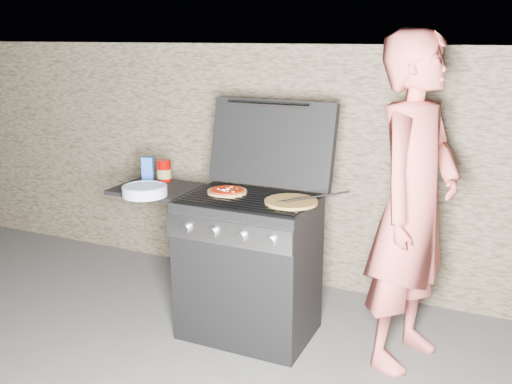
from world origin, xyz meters
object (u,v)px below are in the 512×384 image
at_px(sauce_jar, 164,170).
at_px(person, 413,204).
at_px(gas_grill, 214,261).
at_px(pizza_topped, 227,191).

xyz_separation_m(sauce_jar, person, (1.66, -0.03, -0.03)).
height_order(gas_grill, person, person).
bearing_deg(pizza_topped, person, 4.92).
bearing_deg(gas_grill, person, 5.99).
bearing_deg(pizza_topped, sauce_jar, 166.96).
distance_m(gas_grill, sauce_jar, 0.71).
bearing_deg(person, gas_grill, 112.46).
height_order(gas_grill, pizza_topped, pizza_topped).
relative_size(gas_grill, pizza_topped, 5.44).
relative_size(gas_grill, sauce_jar, 9.13).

